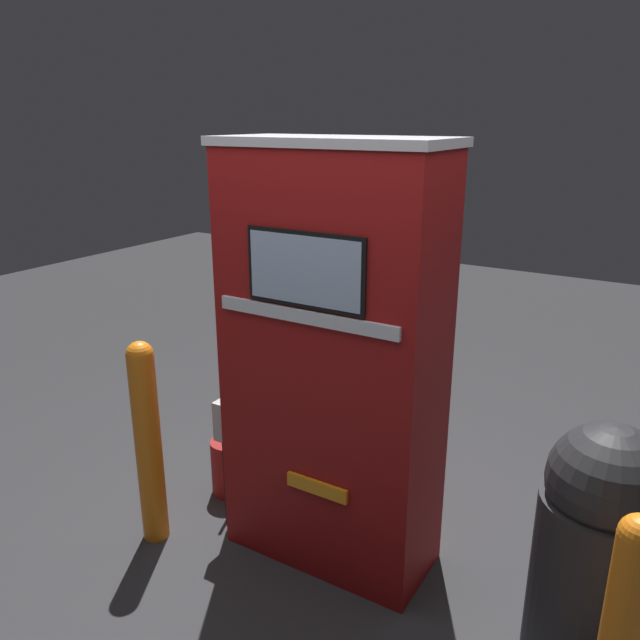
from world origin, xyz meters
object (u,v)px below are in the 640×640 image
(safety_bollard, at_px, (148,439))
(trash_bin, at_px, (598,546))
(gas_pump, at_px, (332,364))
(squeegee_bucket, at_px, (231,465))

(safety_bollard, height_order, trash_bin, safety_bollard)
(safety_bollard, bearing_deg, trash_bin, 9.77)
(gas_pump, relative_size, trash_bin, 1.95)
(safety_bollard, distance_m, squeegee_bucket, 0.68)
(gas_pump, distance_m, squeegee_bucket, 1.17)
(gas_pump, distance_m, safety_bollard, 1.05)
(gas_pump, distance_m, trash_bin, 1.33)
(safety_bollard, relative_size, trash_bin, 1.05)
(gas_pump, height_order, squeegee_bucket, gas_pump)
(safety_bollard, xyz_separation_m, squeegee_bucket, (0.08, 0.54, -0.41))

